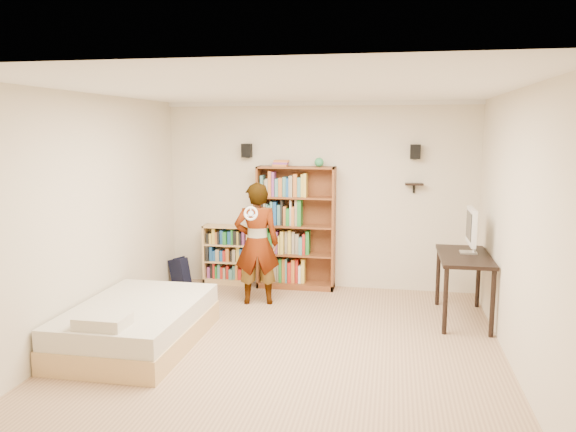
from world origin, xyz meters
name	(u,v)px	position (x,y,z in m)	size (l,w,h in m)	color
ground	(287,349)	(0.00, 0.00, 0.00)	(4.50, 5.00, 0.01)	tan
room_shell	(287,184)	(0.00, 0.00, 1.76)	(4.52, 5.02, 2.71)	beige
crown_molding	(287,92)	(0.00, 0.00, 2.67)	(4.50, 5.00, 0.06)	silver
speaker_left	(247,151)	(-1.05, 2.40, 2.00)	(0.14, 0.12, 0.20)	black
speaker_right	(415,152)	(1.35, 2.40, 2.00)	(0.14, 0.12, 0.20)	black
wall_shelf	(414,184)	(1.35, 2.41, 1.55)	(0.25, 0.16, 0.03)	black
tall_bookshelf	(296,228)	(-0.31, 2.34, 0.89)	(1.12, 0.33, 1.78)	brown
low_bookshelf	(227,255)	(-1.36, 2.37, 0.44)	(0.71, 0.27, 0.89)	#D5B672
computer_desk	(463,287)	(1.93, 1.32, 0.41)	(0.59, 1.19, 0.81)	black
imac	(469,231)	(1.99, 1.42, 1.09)	(0.11, 0.55, 0.55)	white
daybed	(137,319)	(-1.61, -0.16, 0.28)	(1.23, 1.90, 0.56)	beige
person	(257,244)	(-0.69, 1.50, 0.81)	(0.59, 0.39, 1.62)	black
wii_wheel	(251,213)	(-0.69, 1.20, 1.26)	(0.18, 0.18, 0.03)	white
navy_bag	(180,271)	(-2.05, 2.18, 0.20)	(0.30, 0.19, 0.41)	black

